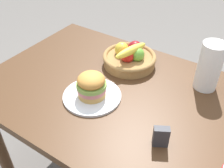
# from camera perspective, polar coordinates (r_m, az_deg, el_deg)

# --- Properties ---
(dining_table) EXTENTS (1.40, 0.90, 0.75)m
(dining_table) POSITION_cam_1_polar(r_m,az_deg,el_deg) (1.33, 2.29, -5.42)
(dining_table) COLOR #4C301C
(dining_table) RESTS_ON ground_plane
(plate) EXTENTS (0.27, 0.27, 0.01)m
(plate) POSITION_cam_1_polar(r_m,az_deg,el_deg) (1.25, -4.31, -2.59)
(plate) COLOR white
(plate) RESTS_ON dining_table
(sandwich) EXTENTS (0.14, 0.14, 0.12)m
(sandwich) POSITION_cam_1_polar(r_m,az_deg,el_deg) (1.20, -4.45, -0.22)
(sandwich) COLOR tan
(sandwich) RESTS_ON plate
(fruit_basket) EXTENTS (0.29, 0.29, 0.14)m
(fruit_basket) POSITION_cam_1_polar(r_m,az_deg,el_deg) (1.44, 3.84, 5.82)
(fruit_basket) COLOR #9E7542
(fruit_basket) RESTS_ON dining_table
(paper_towel_roll) EXTENTS (0.11, 0.11, 0.24)m
(paper_towel_roll) POSITION_cam_1_polar(r_m,az_deg,el_deg) (1.32, 20.26, 3.58)
(paper_towel_roll) COLOR white
(paper_towel_roll) RESTS_ON dining_table
(napkin_holder) EXTENTS (0.07, 0.06, 0.09)m
(napkin_holder) POSITION_cam_1_polar(r_m,az_deg,el_deg) (1.03, 10.50, -11.08)
(napkin_holder) COLOR #333338
(napkin_holder) RESTS_ON dining_table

